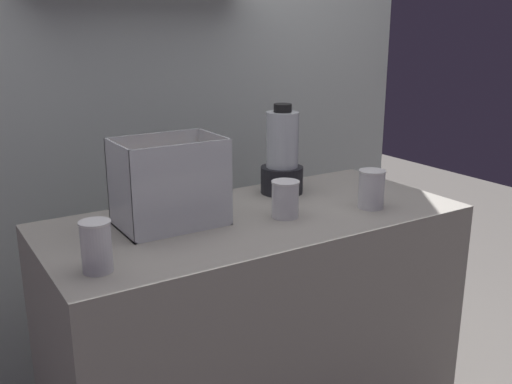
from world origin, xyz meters
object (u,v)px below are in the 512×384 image
Objects in this scene: juice_cup_carrot_far_left at (97,249)px; juice_cup_carrot_middle at (371,191)px; blender_pitcher at (282,158)px; juice_cup_carrot_left at (285,201)px; carrot_display_bin at (171,198)px.

juice_cup_carrot_far_left reaches higher than juice_cup_carrot_middle.
blender_pitcher is 2.74× the size of juice_cup_carrot_left.
juice_cup_carrot_middle is at bearing -13.41° from juice_cup_carrot_left.
carrot_display_bin is 2.66× the size of juice_cup_carrot_left.
carrot_display_bin is at bearing 37.62° from juice_cup_carrot_far_left.
blender_pitcher reaches higher than juice_cup_carrot_left.
juice_cup_carrot_left is 0.32m from juice_cup_carrot_middle.
juice_cup_carrot_left is 0.92× the size of juice_cup_carrot_middle.
carrot_display_bin is at bearing -167.42° from blender_pitcher.
juice_cup_carrot_left is (0.35, -0.13, -0.03)m from carrot_display_bin.
juice_cup_carrot_left is at bearing 166.59° from juice_cup_carrot_middle.
juice_cup_carrot_middle is (0.31, -0.07, 0.00)m from juice_cup_carrot_left.
blender_pitcher is 2.51× the size of juice_cup_carrot_middle.
carrot_display_bin is 0.52m from blender_pitcher.
juice_cup_carrot_far_left is 0.66m from juice_cup_carrot_left.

